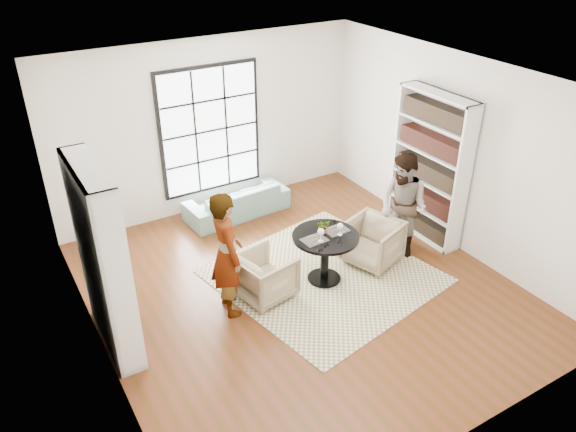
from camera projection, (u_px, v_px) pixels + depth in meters
ground at (302, 289)px, 8.05m from camera, size 6.00×6.00×0.00m
room_shell at (282, 196)px, 7.83m from camera, size 6.00×6.01×6.00m
rug at (324, 276)px, 8.32m from camera, size 3.27×3.27×0.01m
pedestal_table at (325, 248)px, 7.98m from camera, size 0.95×0.95×0.76m
sofa at (237, 201)px, 9.83m from camera, size 1.87×0.85×0.53m
armchair_left at (265, 276)px, 7.75m from camera, size 0.85×0.84×0.66m
armchair_right at (372, 242)px, 8.48m from camera, size 0.97×0.96×0.70m
person_left at (227, 254)px, 7.24m from camera, size 0.50×0.69×1.76m
person_right at (403, 206)px, 8.50m from camera, size 0.77×0.91×1.65m
placemat_left at (314, 240)px, 7.76m from camera, size 0.35×0.28×0.01m
placemat_right at (336, 230)px, 7.99m from camera, size 0.35×0.28×0.01m
cutlery_left at (314, 240)px, 7.76m from camera, size 0.15×0.23×0.01m
cutlery_right at (336, 230)px, 7.98m from camera, size 0.15×0.23×0.01m
wine_glass_left at (321, 232)px, 7.66m from camera, size 0.10×0.10×0.21m
wine_glass_right at (340, 227)px, 7.82m from camera, size 0.09×0.09×0.19m
flower_centerpiece at (323, 227)px, 7.89m from camera, size 0.19×0.17×0.21m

